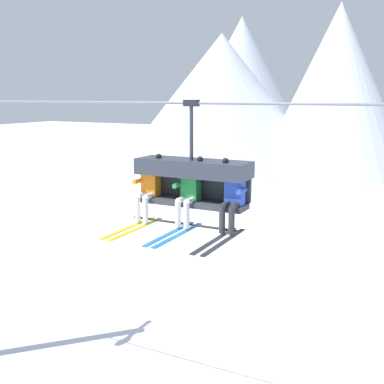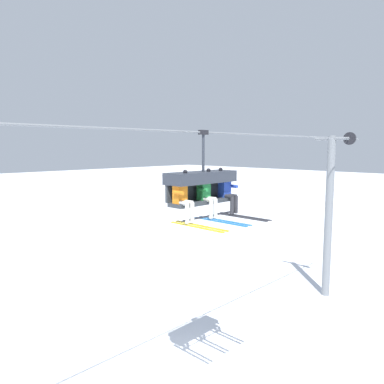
{
  "view_description": "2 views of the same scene",
  "coord_description": "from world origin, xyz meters",
  "views": [
    {
      "loc": [
        3.32,
        -8.58,
        7.6
      ],
      "look_at": [
        -0.68,
        -0.83,
        5.84
      ],
      "focal_mm": 45.0,
      "sensor_mm": 36.0,
      "label": 1
    },
    {
      "loc": [
        -7.99,
        -7.48,
        7.07
      ],
      "look_at": [
        -0.97,
        -0.64,
        5.9
      ],
      "focal_mm": 35.0,
      "sensor_mm": 36.0,
      "label": 2
    }
  ],
  "objects": [
    {
      "name": "ground_plane",
      "position": [
        0.0,
        0.0,
        0.0
      ],
      "size": [
        200.0,
        200.0,
        0.0
      ],
      "primitive_type": "plane",
      "color": "silver"
    },
    {
      "name": "lift_tower_far",
      "position": [
        8.91,
        -0.02,
        4.04
      ],
      "size": [
        0.36,
        1.88,
        7.74
      ],
      "color": "slate",
      "rests_on": "ground_plane"
    },
    {
      "name": "lift_cable",
      "position": [
        0.29,
        -0.8,
        7.46
      ],
      "size": [
        19.23,
        0.05,
        0.05
      ],
      "color": "slate"
    },
    {
      "name": "chairlift_chair",
      "position": [
        -0.71,
        -0.73,
        6.14
      ],
      "size": [
        2.17,
        0.74,
        2.24
      ],
      "color": "#33383D"
    },
    {
      "name": "skier_orange",
      "position": [
        -1.58,
        -0.94,
        5.86
      ],
      "size": [
        0.48,
        1.7,
        1.34
      ],
      "color": "orange"
    },
    {
      "name": "skier_green",
      "position": [
        -0.71,
        -0.94,
        5.86
      ],
      "size": [
        0.48,
        1.7,
        1.34
      ],
      "color": "#23843D"
    },
    {
      "name": "skier_blue",
      "position": [
        0.16,
        -0.94,
        5.86
      ],
      "size": [
        0.48,
        1.7,
        1.34
      ],
      "color": "#2847B7"
    }
  ]
}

